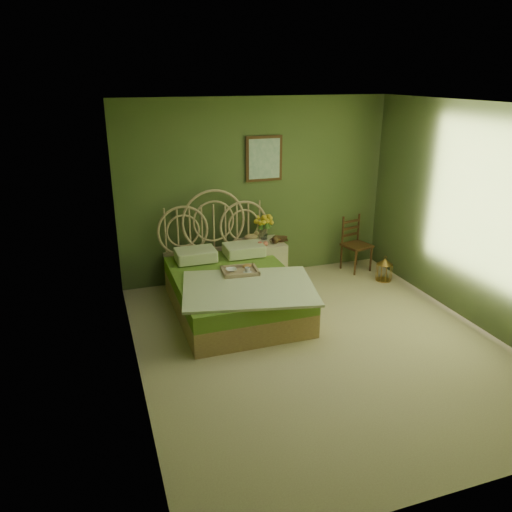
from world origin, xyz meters
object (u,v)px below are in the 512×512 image
object	(u,v)px
chair	(355,240)
birdcage	(384,270)
bed	(233,288)
nightstand	(263,257)

from	to	relation	value
chair	birdcage	xyz separation A→B (m)	(0.19, -0.57, -0.30)
bed	birdcage	bearing A→B (deg)	5.35
bed	chair	distance (m)	2.34
bed	birdcage	xyz separation A→B (m)	(2.38, 0.22, -0.14)
chair	bed	bearing A→B (deg)	-173.15
bed	chair	xyz separation A→B (m)	(2.19, 0.80, 0.17)
chair	nightstand	bearing A→B (deg)	167.11
nightstand	chair	size ratio (longest dim) A/B	1.23
nightstand	birdcage	bearing A→B (deg)	-18.58
bed	nightstand	world-z (taller)	bed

